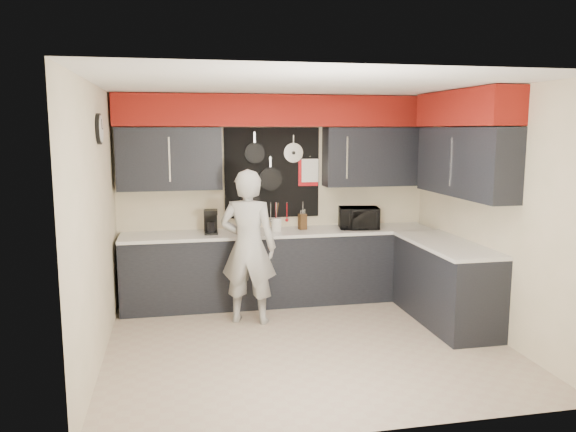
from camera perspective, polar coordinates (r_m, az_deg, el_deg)
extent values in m
plane|color=#B5A48D|center=(5.91, 1.90, -12.83)|extent=(4.00, 4.00, 0.00)
cube|color=beige|center=(7.25, -1.23, 1.86)|extent=(4.00, 0.01, 2.60)
cube|color=black|center=(6.94, -11.94, 5.71)|extent=(1.24, 0.32, 0.75)
cube|color=black|center=(7.39, 8.83, 5.97)|extent=(1.34, 0.32, 0.75)
cube|color=maroon|center=(7.03, -1.01, 10.62)|extent=(3.94, 0.36, 0.38)
cube|color=black|center=(7.20, -1.62, 4.41)|extent=(1.22, 0.03, 1.15)
cylinder|color=black|center=(7.11, -3.41, 6.40)|extent=(0.26, 0.04, 0.26)
cylinder|color=black|center=(7.16, -1.80, 3.78)|extent=(0.30, 0.04, 0.30)
cylinder|color=black|center=(7.16, -3.84, 1.27)|extent=(0.27, 0.04, 0.27)
cylinder|color=silver|center=(7.20, 0.55, 6.44)|extent=(0.25, 0.02, 0.25)
cube|color=#B80E14|center=(7.28, 2.06, 4.41)|extent=(0.26, 0.01, 0.34)
cube|color=white|center=(7.27, 2.25, 4.64)|extent=(0.22, 0.01, 0.30)
cylinder|color=silver|center=(7.17, -5.12, 0.37)|extent=(0.01, 0.01, 0.20)
cylinder|color=silver|center=(7.20, -3.43, 0.42)|extent=(0.01, 0.01, 0.20)
cylinder|color=silver|center=(7.23, -1.77, 0.47)|extent=(0.01, 0.01, 0.20)
cylinder|color=silver|center=(7.27, -0.11, 0.52)|extent=(0.01, 0.01, 0.20)
cylinder|color=silver|center=(7.31, 1.52, 0.57)|extent=(0.01, 0.01, 0.20)
cube|color=beige|center=(6.32, 19.84, 0.31)|extent=(0.01, 3.50, 2.60)
cube|color=black|center=(6.45, 17.52, 5.28)|extent=(0.32, 1.70, 0.75)
cube|color=maroon|center=(6.44, 17.60, 10.39)|extent=(0.36, 1.70, 0.38)
cube|color=beige|center=(5.46, -18.86, -0.91)|extent=(0.01, 3.50, 2.60)
cylinder|color=black|center=(5.78, -18.65, 8.38)|extent=(0.04, 0.30, 0.30)
cylinder|color=white|center=(5.78, -18.43, 8.39)|extent=(0.01, 0.26, 0.26)
cube|color=black|center=(7.12, -0.79, -5.31)|extent=(3.90, 0.60, 0.88)
cube|color=white|center=(7.01, -0.77, -1.69)|extent=(3.90, 0.63, 0.04)
cube|color=black|center=(6.65, 15.69, -6.67)|extent=(0.60, 1.60, 0.88)
cube|color=white|center=(6.54, 15.74, -2.79)|extent=(0.63, 1.60, 0.04)
cube|color=black|center=(6.98, -0.38, -8.92)|extent=(3.90, 0.06, 0.10)
imported|color=black|center=(7.21, 7.20, -0.20)|extent=(0.55, 0.42, 0.27)
cube|color=#3B2712|center=(7.11, 1.48, -0.58)|extent=(0.11, 0.11, 0.20)
cylinder|color=silver|center=(7.00, -1.18, -0.86)|extent=(0.13, 0.13, 0.16)
cube|color=black|center=(6.88, -7.81, -1.70)|extent=(0.17, 0.21, 0.03)
cube|color=black|center=(6.92, -7.87, -0.47)|extent=(0.16, 0.06, 0.27)
cube|color=black|center=(6.83, -7.86, 0.40)|extent=(0.17, 0.21, 0.05)
cylinder|color=black|center=(6.84, -7.82, -1.10)|extent=(0.10, 0.10, 0.12)
imported|color=#A5A5A3|center=(6.31, -4.06, -3.15)|extent=(0.74, 0.61, 1.75)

